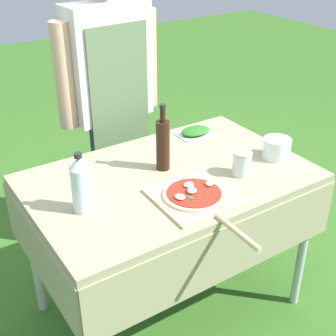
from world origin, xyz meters
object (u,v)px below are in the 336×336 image
(pizza_on_peel, at_px, (196,197))
(prep_table, at_px, (169,192))
(sauce_jar, at_px, (242,165))
(water_bottle, at_px, (81,184))
(person_cook, at_px, (110,91))
(mixing_tub, at_px, (277,148))
(oil_bottle, at_px, (163,144))
(herb_container, at_px, (196,132))

(pizza_on_peel, bearing_deg, prep_table, 86.38)
(pizza_on_peel, relative_size, sauce_jar, 5.11)
(pizza_on_peel, distance_m, water_bottle, 0.48)
(pizza_on_peel, bearing_deg, person_cook, 85.82)
(mixing_tub, bearing_deg, oil_bottle, 157.96)
(pizza_on_peel, distance_m, oil_bottle, 0.33)
(person_cook, distance_m, pizza_on_peel, 0.96)
(prep_table, xyz_separation_m, sauce_jar, (0.28, -0.17, 0.14))
(pizza_on_peel, xyz_separation_m, herb_container, (0.38, 0.52, 0.00))
(mixing_tub, bearing_deg, person_cook, 118.31)
(water_bottle, height_order, sauce_jar, water_bottle)
(water_bottle, xyz_separation_m, sauce_jar, (0.73, -0.13, -0.07))
(water_bottle, relative_size, sauce_jar, 2.27)
(water_bottle, xyz_separation_m, herb_container, (0.80, 0.33, -0.10))
(herb_container, relative_size, sauce_jar, 1.71)
(mixing_tub, bearing_deg, prep_table, 165.17)
(oil_bottle, xyz_separation_m, sauce_jar, (0.27, -0.24, -0.08))
(water_bottle, distance_m, mixing_tub, 0.99)
(prep_table, distance_m, oil_bottle, 0.23)
(oil_bottle, xyz_separation_m, mixing_tub, (0.52, -0.21, -0.08))
(prep_table, xyz_separation_m, pizza_on_peel, (-0.02, -0.23, 0.11))
(prep_table, relative_size, mixing_tub, 9.60)
(prep_table, distance_m, mixing_tub, 0.57)
(person_cook, relative_size, sauce_jar, 14.72)
(person_cook, height_order, pizza_on_peel, person_cook)
(sauce_jar, bearing_deg, water_bottle, 169.79)
(water_bottle, bearing_deg, mixing_tub, -5.74)
(person_cook, height_order, herb_container, person_cook)
(person_cook, xyz_separation_m, mixing_tub, (0.46, -0.85, -0.13))
(prep_table, distance_m, pizza_on_peel, 0.26)
(person_cook, relative_size, water_bottle, 6.48)
(prep_table, height_order, sauce_jar, sauce_jar)
(herb_container, bearing_deg, mixing_tub, -67.82)
(oil_bottle, distance_m, herb_container, 0.42)
(pizza_on_peel, height_order, mixing_tub, mixing_tub)
(pizza_on_peel, bearing_deg, oil_bottle, 85.67)
(pizza_on_peel, distance_m, herb_container, 0.64)
(herb_container, xyz_separation_m, sauce_jar, (-0.08, -0.46, 0.03))
(pizza_on_peel, height_order, sauce_jar, sauce_jar)
(water_bottle, bearing_deg, herb_container, 22.25)
(sauce_jar, bearing_deg, oil_bottle, 137.87)
(pizza_on_peel, height_order, water_bottle, water_bottle)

